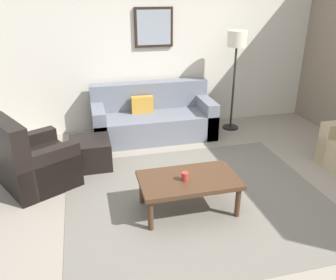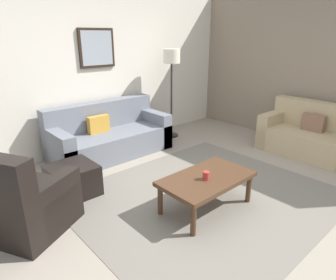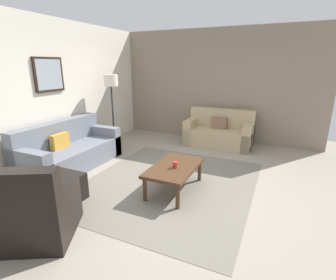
{
  "view_description": "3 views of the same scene",
  "coord_description": "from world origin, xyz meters",
  "px_view_note": "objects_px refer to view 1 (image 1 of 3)",
  "views": [
    {
      "loc": [
        -1.21,
        -3.38,
        2.35
      ],
      "look_at": [
        -0.31,
        0.23,
        0.72
      ],
      "focal_mm": 37.21,
      "sensor_mm": 36.0,
      "label": 1
    },
    {
      "loc": [
        -2.54,
        -2.14,
        1.96
      ],
      "look_at": [
        -0.23,
        0.44,
        0.71
      ],
      "focal_mm": 31.45,
      "sensor_mm": 36.0,
      "label": 2
    },
    {
      "loc": [
        -3.54,
        -1.6,
        1.93
      ],
      "look_at": [
        0.15,
        0.09,
        0.71
      ],
      "focal_mm": 27.06,
      "sensor_mm": 36.0,
      "label": 3
    }
  ],
  "objects_px": {
    "cup": "(185,176)",
    "framed_artwork": "(154,27)",
    "ottoman": "(91,153)",
    "coffee_table": "(189,182)",
    "couch_main": "(152,118)",
    "armchair_leather": "(32,165)",
    "lamp_standing": "(236,49)"
  },
  "relations": [
    {
      "from": "cup",
      "to": "lamp_standing",
      "type": "xyz_separation_m",
      "value": [
        1.55,
        2.27,
        0.95
      ]
    },
    {
      "from": "framed_artwork",
      "to": "lamp_standing",
      "type": "bearing_deg",
      "value": -18.68
    },
    {
      "from": "couch_main",
      "to": "lamp_standing",
      "type": "bearing_deg",
      "value": -1.52
    },
    {
      "from": "ottoman",
      "to": "framed_artwork",
      "type": "xyz_separation_m",
      "value": [
        1.22,
        1.32,
        1.55
      ]
    },
    {
      "from": "coffee_table",
      "to": "cup",
      "type": "height_order",
      "value": "cup"
    },
    {
      "from": "armchair_leather",
      "to": "coffee_table",
      "type": "relative_size",
      "value": 0.99
    },
    {
      "from": "couch_main",
      "to": "armchair_leather",
      "type": "xyz_separation_m",
      "value": [
        -1.81,
        -1.32,
        0.01
      ]
    },
    {
      "from": "ottoman",
      "to": "coffee_table",
      "type": "relative_size",
      "value": 0.51
    },
    {
      "from": "lamp_standing",
      "to": "framed_artwork",
      "type": "distance_m",
      "value": 1.42
    },
    {
      "from": "armchair_leather",
      "to": "ottoman",
      "type": "height_order",
      "value": "armchair_leather"
    },
    {
      "from": "cup",
      "to": "coffee_table",
      "type": "bearing_deg",
      "value": 31.12
    },
    {
      "from": "armchair_leather",
      "to": "framed_artwork",
      "type": "relative_size",
      "value": 1.68
    },
    {
      "from": "cup",
      "to": "framed_artwork",
      "type": "xyz_separation_m",
      "value": [
        0.24,
        2.71,
        1.29
      ]
    },
    {
      "from": "cup",
      "to": "lamp_standing",
      "type": "distance_m",
      "value": 2.91
    },
    {
      "from": "armchair_leather",
      "to": "ottoman",
      "type": "xyz_separation_m",
      "value": [
        0.73,
        0.39,
        -0.11
      ]
    },
    {
      "from": "coffee_table",
      "to": "cup",
      "type": "xyz_separation_m",
      "value": [
        -0.06,
        -0.03,
        0.1
      ]
    },
    {
      "from": "armchair_leather",
      "to": "coffee_table",
      "type": "distance_m",
      "value": 2.01
    },
    {
      "from": "coffee_table",
      "to": "cup",
      "type": "bearing_deg",
      "value": -148.88
    },
    {
      "from": "framed_artwork",
      "to": "armchair_leather",
      "type": "bearing_deg",
      "value": -138.55
    },
    {
      "from": "coffee_table",
      "to": "framed_artwork",
      "type": "bearing_deg",
      "value": 86.01
    },
    {
      "from": "cup",
      "to": "framed_artwork",
      "type": "distance_m",
      "value": 3.01
    },
    {
      "from": "coffee_table",
      "to": "lamp_standing",
      "type": "xyz_separation_m",
      "value": [
        1.49,
        2.24,
        1.05
      ]
    },
    {
      "from": "armchair_leather",
      "to": "lamp_standing",
      "type": "height_order",
      "value": "lamp_standing"
    },
    {
      "from": "coffee_table",
      "to": "lamp_standing",
      "type": "bearing_deg",
      "value": 56.35
    },
    {
      "from": "coffee_table",
      "to": "cup",
      "type": "relative_size",
      "value": 11.59
    },
    {
      "from": "cup",
      "to": "framed_artwork",
      "type": "height_order",
      "value": "framed_artwork"
    },
    {
      "from": "ottoman",
      "to": "coffee_table",
      "type": "xyz_separation_m",
      "value": [
        1.03,
        -1.36,
        0.16
      ]
    },
    {
      "from": "ottoman",
      "to": "cup",
      "type": "relative_size",
      "value": 5.9
    },
    {
      "from": "cup",
      "to": "armchair_leather",
      "type": "bearing_deg",
      "value": 149.67
    },
    {
      "from": "armchair_leather",
      "to": "ottoman",
      "type": "distance_m",
      "value": 0.83
    },
    {
      "from": "couch_main",
      "to": "framed_artwork",
      "type": "relative_size",
      "value": 3.13
    },
    {
      "from": "couch_main",
      "to": "cup",
      "type": "bearing_deg",
      "value": -92.69
    }
  ]
}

